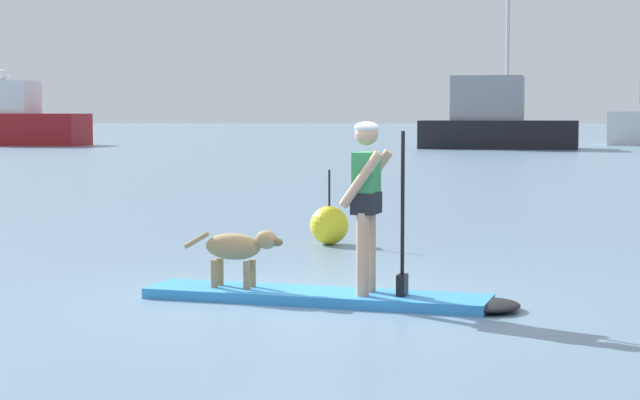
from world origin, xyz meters
name	(u,v)px	position (x,y,z in m)	size (l,w,h in m)	color
ground_plane	(316,302)	(0.00, 0.00, 0.00)	(400.00, 400.00, 0.00)	slate
paddleboard	(339,298)	(0.22, -0.06, 0.05)	(3.67, 1.58, 0.10)	#338CD8
person_paddler	(368,195)	(0.50, -0.13, 1.04)	(0.66, 0.56, 1.63)	tan
dog	(238,249)	(-0.77, 0.21, 0.48)	(1.02, 0.37, 0.57)	#997A51
moored_boat_far_port	(11,121)	(-19.78, 51.93, 1.40)	(8.64, 4.24, 4.32)	maroon
moored_boat_far_starboard	(495,121)	(7.18, 47.03, 1.42)	(8.53, 4.88, 12.02)	black
marker_buoy	(329,225)	(-0.02, 4.64, 0.27)	(0.53, 0.53, 1.03)	yellow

